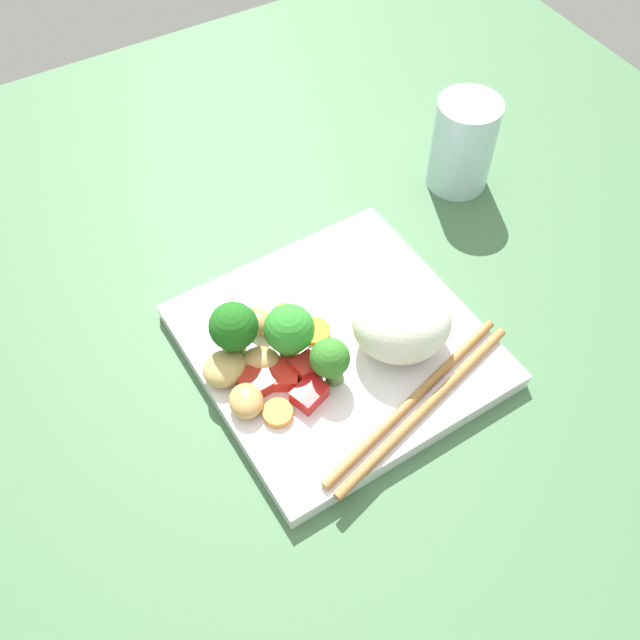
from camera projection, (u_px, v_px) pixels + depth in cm
name	position (u px, v px, depth cm)	size (l,w,h in cm)	color
ground_plane	(337.00, 357.00, 65.83)	(110.00, 110.00, 2.00)	#426C45
square_plate	(337.00, 345.00, 64.34)	(24.23, 24.23, 1.70)	white
rice_mound	(402.00, 322.00, 61.06)	(8.61, 7.90, 6.11)	white
broccoli_floret_0	(330.00, 359.00, 59.11)	(3.42, 3.42, 4.85)	#5B8F40
broccoli_floret_1	(289.00, 331.00, 59.96)	(4.34, 4.34, 5.92)	#7FBB4F
broccoli_floret_2	(234.00, 327.00, 59.97)	(4.25, 4.25, 6.07)	#6BB054
carrot_slice_0	(314.00, 331.00, 63.95)	(2.87, 2.87, 0.47)	orange
carrot_slice_1	(278.00, 413.00, 58.88)	(2.53, 2.53, 0.71)	#FA9736
carrot_slice_2	(285.00, 316.00, 64.83)	(2.63, 2.63, 0.68)	orange
carrot_slice_3	(332.00, 356.00, 62.41)	(2.22, 2.22, 0.41)	orange
pepper_chunk_0	(306.00, 368.00, 60.65)	(2.07, 1.93, 2.10)	red
pepper_chunk_1	(281.00, 375.00, 60.70)	(2.65, 2.81, 1.35)	red
pepper_chunk_2	(257.00, 381.00, 60.29)	(2.69, 2.93, 1.41)	red
pepper_chunk_3	(309.00, 394.00, 59.50)	(2.74, 2.18, 1.48)	red
chicken_piece_0	(262.00, 360.00, 61.25)	(3.26, 2.56, 1.94)	tan
chicken_piece_2	(246.00, 401.00, 58.81)	(3.32, 2.88, 2.03)	tan
chicken_piece_3	(259.00, 321.00, 63.74)	(3.18, 2.36, 1.88)	#B38549
chicken_piece_4	(225.00, 368.00, 60.60)	(3.86, 3.58, 2.17)	tan
chopstick_pair	(420.00, 403.00, 59.36)	(8.03, 21.35, 0.80)	#A16F3B
drinking_glass	(463.00, 144.00, 74.25)	(6.62, 6.62, 10.16)	silver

